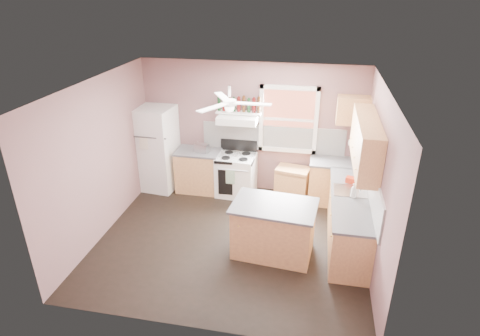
% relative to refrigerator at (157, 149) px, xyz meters
% --- Properties ---
extents(floor, '(4.50, 4.50, 0.00)m').
position_rel_refrigerator_xyz_m(floor, '(1.95, -1.66, -0.89)').
color(floor, black).
rests_on(floor, ground).
extents(ceiling, '(4.50, 4.50, 0.00)m').
position_rel_refrigerator_xyz_m(ceiling, '(1.95, -1.66, 1.81)').
color(ceiling, white).
rests_on(ceiling, ground).
extents(wall_back, '(4.50, 0.05, 2.70)m').
position_rel_refrigerator_xyz_m(wall_back, '(1.95, 0.36, 0.46)').
color(wall_back, '#785454').
rests_on(wall_back, ground).
extents(wall_right, '(0.05, 4.00, 2.70)m').
position_rel_refrigerator_xyz_m(wall_right, '(4.22, -1.66, 0.46)').
color(wall_right, '#785454').
rests_on(wall_right, ground).
extents(wall_left, '(0.05, 4.00, 2.70)m').
position_rel_refrigerator_xyz_m(wall_left, '(-0.32, -1.66, 0.46)').
color(wall_left, '#785454').
rests_on(wall_left, ground).
extents(backsplash_back, '(2.90, 0.03, 0.55)m').
position_rel_refrigerator_xyz_m(backsplash_back, '(2.40, 0.33, 0.28)').
color(backsplash_back, white).
rests_on(backsplash_back, wall_back).
extents(backsplash_right, '(0.03, 2.60, 0.55)m').
position_rel_refrigerator_xyz_m(backsplash_right, '(4.19, -1.36, 0.28)').
color(backsplash_right, white).
rests_on(backsplash_right, wall_right).
extents(window_view, '(1.00, 0.02, 1.20)m').
position_rel_refrigerator_xyz_m(window_view, '(2.70, 0.32, 0.71)').
color(window_view, brown).
rests_on(window_view, wall_back).
extents(window_frame, '(1.16, 0.07, 1.36)m').
position_rel_refrigerator_xyz_m(window_frame, '(2.70, 0.30, 0.71)').
color(window_frame, white).
rests_on(window_frame, wall_back).
extents(refrigerator, '(0.83, 0.81, 1.78)m').
position_rel_refrigerator_xyz_m(refrigerator, '(0.00, 0.00, 0.00)').
color(refrigerator, white).
rests_on(refrigerator, floor).
extents(base_cabinet_left, '(0.90, 0.60, 0.86)m').
position_rel_refrigerator_xyz_m(base_cabinet_left, '(0.89, 0.04, -0.46)').
color(base_cabinet_left, '#AA7246').
rests_on(base_cabinet_left, floor).
extents(counter_left, '(0.92, 0.62, 0.04)m').
position_rel_refrigerator_xyz_m(counter_left, '(0.89, 0.04, -0.01)').
color(counter_left, '#4D4D4F').
rests_on(counter_left, base_cabinet_left).
extents(toaster, '(0.31, 0.21, 0.18)m').
position_rel_refrigerator_xyz_m(toaster, '(0.99, -0.02, 0.10)').
color(toaster, silver).
rests_on(toaster, counter_left).
extents(stove, '(0.80, 0.68, 0.86)m').
position_rel_refrigerator_xyz_m(stove, '(1.70, 0.00, -0.46)').
color(stove, white).
rests_on(stove, floor).
extents(range_hood, '(0.78, 0.50, 0.14)m').
position_rel_refrigerator_xyz_m(range_hood, '(1.72, 0.09, 0.73)').
color(range_hood, white).
rests_on(range_hood, wall_back).
extents(bottle_shelf, '(0.90, 0.26, 0.03)m').
position_rel_refrigerator_xyz_m(bottle_shelf, '(1.72, 0.21, 0.83)').
color(bottle_shelf, white).
rests_on(bottle_shelf, range_hood).
extents(cart, '(0.72, 0.55, 0.65)m').
position_rel_refrigerator_xyz_m(cart, '(2.86, 0.09, -0.57)').
color(cart, '#AA7246').
rests_on(cart, floor).
extents(base_cabinet_corner, '(1.00, 0.60, 0.86)m').
position_rel_refrigerator_xyz_m(base_cabinet_corner, '(3.70, 0.04, -0.46)').
color(base_cabinet_corner, '#AA7246').
rests_on(base_cabinet_corner, floor).
extents(base_cabinet_right, '(0.60, 2.20, 0.86)m').
position_rel_refrigerator_xyz_m(base_cabinet_right, '(3.90, -1.36, -0.46)').
color(base_cabinet_right, '#AA7246').
rests_on(base_cabinet_right, floor).
extents(counter_corner, '(1.02, 0.62, 0.04)m').
position_rel_refrigerator_xyz_m(counter_corner, '(3.70, 0.04, -0.01)').
color(counter_corner, '#4D4D4F').
rests_on(counter_corner, base_cabinet_corner).
extents(counter_right, '(0.62, 2.22, 0.04)m').
position_rel_refrigerator_xyz_m(counter_right, '(3.89, -1.36, -0.01)').
color(counter_right, '#4D4D4F').
rests_on(counter_right, base_cabinet_right).
extents(sink, '(0.55, 0.45, 0.03)m').
position_rel_refrigerator_xyz_m(sink, '(3.89, -1.16, 0.00)').
color(sink, silver).
rests_on(sink, counter_right).
extents(faucet, '(0.03, 0.03, 0.14)m').
position_rel_refrigerator_xyz_m(faucet, '(4.05, -1.16, 0.08)').
color(faucet, silver).
rests_on(faucet, sink).
extents(upper_cabinet_right, '(0.33, 1.80, 0.76)m').
position_rel_refrigerator_xyz_m(upper_cabinet_right, '(4.03, -1.16, 0.89)').
color(upper_cabinet_right, '#AA7246').
rests_on(upper_cabinet_right, wall_right).
extents(upper_cabinet_corner, '(0.60, 0.33, 0.52)m').
position_rel_refrigerator_xyz_m(upper_cabinet_corner, '(3.90, 0.17, 1.01)').
color(upper_cabinet_corner, '#AA7246').
rests_on(upper_cabinet_corner, wall_back).
extents(paper_towel, '(0.26, 0.12, 0.12)m').
position_rel_refrigerator_xyz_m(paper_towel, '(4.02, 0.20, 0.36)').
color(paper_towel, white).
rests_on(paper_towel, wall_back).
extents(island, '(1.31, 0.90, 0.86)m').
position_rel_refrigerator_xyz_m(island, '(2.70, -1.86, -0.46)').
color(island, '#AA7246').
rests_on(island, floor).
extents(island_top, '(1.39, 0.98, 0.04)m').
position_rel_refrigerator_xyz_m(island_top, '(2.70, -1.86, -0.01)').
color(island_top, '#4D4D4F').
rests_on(island_top, island).
extents(ceiling_fan_hub, '(0.20, 0.20, 0.08)m').
position_rel_refrigerator_xyz_m(ceiling_fan_hub, '(1.95, -1.66, 1.56)').
color(ceiling_fan_hub, white).
rests_on(ceiling_fan_hub, ceiling).
extents(soap_bottle, '(0.12, 0.12, 0.25)m').
position_rel_refrigerator_xyz_m(soap_bottle, '(3.92, -1.38, 0.13)').
color(soap_bottle, silver).
rests_on(soap_bottle, counter_right).
extents(red_caddy, '(0.21, 0.17, 0.10)m').
position_rel_refrigerator_xyz_m(red_caddy, '(3.92, -0.84, 0.06)').
color(red_caddy, red).
rests_on(red_caddy, counter_right).
extents(wine_bottles, '(0.86, 0.06, 0.31)m').
position_rel_refrigerator_xyz_m(wine_bottles, '(1.72, 0.21, 0.99)').
color(wine_bottles, '#143819').
rests_on(wine_bottles, bottle_shelf).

